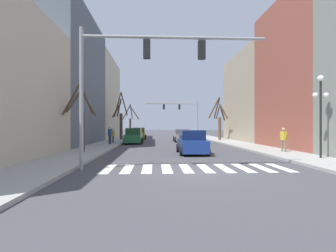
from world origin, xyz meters
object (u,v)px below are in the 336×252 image
Objects in this scene: car_parked_left_near at (134,136)px; pedestrian_on_right_sidewalk at (110,133)px; car_driving_away_lane at (139,134)px; car_at_intersection at (192,143)px; pedestrian_crossing_street at (113,134)px; street_tree_right_far at (81,120)px; traffic_signal_far at (182,111)px; street_tree_right_mid at (130,122)px; traffic_signal_near at (138,65)px; pedestrian_near_right_corner at (283,137)px; street_lamp_right_corner at (321,100)px; car_parked_right_mid at (182,136)px; street_tree_left_near at (120,119)px; street_tree_left_mid at (219,119)px.

car_parked_left_near is 2.55× the size of pedestrian_on_right_sidewalk.
car_driving_away_lane is 1.02× the size of car_at_intersection.
pedestrian_crossing_street is 9.56m from street_tree_right_far.
pedestrian_on_right_sidewalk is (-8.91, -16.64, -3.28)m from traffic_signal_far.
car_at_intersection is at bearing -76.31° from street_tree_right_mid.
traffic_signal_near is 12.36m from pedestrian_near_right_corner.
car_parked_left_near is at bearing -147.60° from pedestrian_near_right_corner.
traffic_signal_near is 8.40m from car_at_intersection.
car_parked_left_near is 17.99m from street_tree_right_mid.
street_lamp_right_corner is 27.48m from car_driving_away_lane.
car_parked_right_mid is at bearing 58.25° from street_tree_right_far.
street_tree_right_mid is 0.89× the size of street_tree_left_near.
traffic_signal_far reaches higher than pedestrian_crossing_street.
street_tree_left_near is (-8.06, 3.25, 2.20)m from car_parked_right_mid.
traffic_signal_near is 2.01× the size of car_driving_away_lane.
pedestrian_near_right_corner is at bearing -91.70° from car_at_intersection.
pedestrian_crossing_street is at bearing 102.77° from traffic_signal_near.
street_lamp_right_corner is 2.98× the size of pedestrian_crossing_street.
street_lamp_right_corner is (5.07, -28.60, -1.03)m from traffic_signal_far.
traffic_signal_near is at bearing 160.88° from pedestrian_on_right_sidewalk.
car_parked_left_near is at bearing 95.18° from traffic_signal_near.
pedestrian_near_right_corner is at bearing -51.89° from street_tree_left_near.
street_lamp_right_corner is 0.73× the size of street_tree_left_near.
pedestrian_near_right_corner is (5.81, -14.43, 0.42)m from car_parked_right_mid.
pedestrian_crossing_street is at bearing -138.98° from pedestrian_near_right_corner.
street_tree_left_mid is (-0.94, 19.85, -0.60)m from street_lamp_right_corner.
car_at_intersection is (5.02, -11.26, -0.03)m from car_parked_left_near.
pedestrian_near_right_corner is at bearing -2.06° from street_tree_right_far.
car_at_intersection is 29.94m from street_tree_right_mid.
street_tree_right_far is (-9.65, -24.35, -2.09)m from traffic_signal_far.
traffic_signal_far is at bearing 80.60° from traffic_signal_near.
street_tree_left_mid is (13.04, 7.89, 1.65)m from pedestrian_on_right_sidewalk.
traffic_signal_near is 24.46m from street_tree_left_near.
pedestrian_crossing_street is at bearing 169.11° from car_driving_away_lane.
traffic_signal_far is 11.14m from car_parked_right_mid.
car_parked_right_mid is (-1.04, -10.43, -3.77)m from traffic_signal_far.
car_at_intersection is at bearing -94.12° from traffic_signal_far.
street_tree_right_far is 0.91× the size of street_tree_left_mid.
street_tree_left_near is (-2.30, 6.22, 2.12)m from car_parked_left_near.
traffic_signal_near reaches higher than car_at_intersection.
pedestrian_near_right_corner is 22.54m from street_tree_left_near.
pedestrian_crossing_street is 0.31× the size of street_tree_right_far.
street_lamp_right_corner is 35.78m from street_tree_right_mid.
car_at_intersection is at bearing -67.28° from street_tree_left_near.
street_tree_right_far is 0.80× the size of street_tree_left_near.
car_parked_right_mid is at bearing 79.62° from pedestrian_crossing_street.
car_parked_left_near is 12.33m from car_at_intersection.
pedestrian_crossing_street is (-2.11, -10.96, 0.28)m from car_driving_away_lane.
pedestrian_on_right_sidewalk is at bearing -118.18° from traffic_signal_far.
traffic_signal_far is 1.67× the size of street_tree_right_far.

